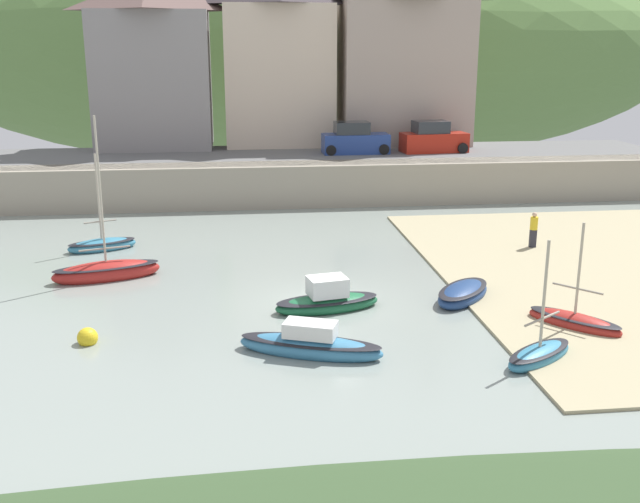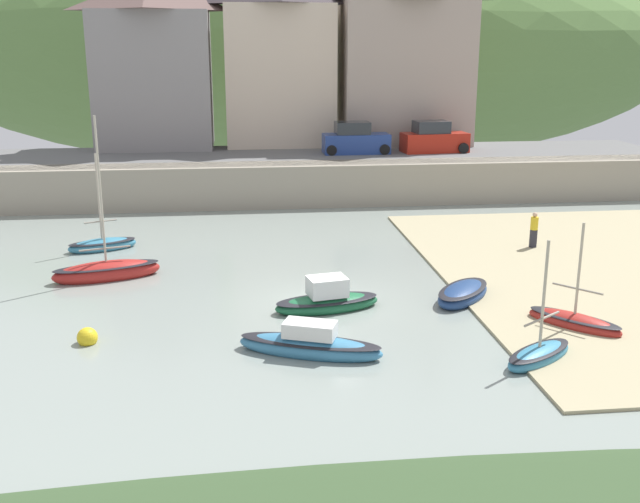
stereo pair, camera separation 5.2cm
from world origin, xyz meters
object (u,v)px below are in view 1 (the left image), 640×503
(waterfront_building_left, at_px, (152,63))
(person_on_slipway, at_px, (534,228))
(sailboat_far_left, at_px, (539,354))
(sailboat_white_hull, at_px, (102,245))
(sailboat_nearest_shore, at_px, (310,345))
(church_with_spire, at_px, (444,9))
(mooring_buoy, at_px, (88,338))
(parked_car_near_slipway, at_px, (355,140))
(waterfront_building_centre, at_px, (279,56))
(waterfront_building_right, at_px, (404,60))
(fishing_boat_green, at_px, (107,271))
(dinghy_open_wooden, at_px, (327,301))
(sailboat_blue_trim, at_px, (574,321))
(motorboat_with_cabin, at_px, (463,293))
(parked_car_by_wall, at_px, (433,139))

(waterfront_building_left, relative_size, person_on_slipway, 6.60)
(sailboat_far_left, bearing_deg, waterfront_building_left, 79.21)
(sailboat_white_hull, relative_size, sailboat_nearest_shore, 0.99)
(church_with_spire, bearing_deg, mooring_buoy, -121.89)
(waterfront_building_left, distance_m, sailboat_white_hull, 18.57)
(church_with_spire, xyz_separation_m, parked_car_near_slipway, (-7.74, -8.50, -8.17))
(waterfront_building_centre, relative_size, sailboat_far_left, 2.98)
(sailboat_far_left, xyz_separation_m, parked_car_near_slipway, (-1.22, 26.48, 2.98))
(waterfront_building_right, xyz_separation_m, fishing_boat_green, (-16.65, -21.34, -7.65))
(dinghy_open_wooden, bearing_deg, person_on_slipway, 22.19)
(waterfront_building_centre, distance_m, church_with_spire, 13.16)
(waterfront_building_right, xyz_separation_m, sailboat_blue_trim, (-0.57, -28.56, -7.74))
(motorboat_with_cabin, xyz_separation_m, parked_car_by_wall, (4.37, 20.91, 2.97))
(sailboat_white_hull, height_order, parked_car_by_wall, sailboat_white_hull)
(waterfront_building_right, height_order, mooring_buoy, waterfront_building_right)
(parked_car_near_slipway, distance_m, person_on_slipway, 15.85)
(parked_car_near_slipway, height_order, mooring_buoy, parked_car_near_slipway)
(parked_car_by_wall, height_order, person_on_slipway, parked_car_by_wall)
(parked_car_by_wall, xyz_separation_m, mooring_buoy, (-17.21, -23.55, -3.01))
(sailboat_far_left, xyz_separation_m, sailboat_blue_trim, (2.20, 2.42, 0.01))
(sailboat_nearest_shore, xyz_separation_m, motorboat_with_cabin, (6.03, 4.26, -0.06))
(waterfront_building_right, distance_m, mooring_buoy, 33.31)
(fishing_boat_green, distance_m, sailboat_far_left, 16.90)
(waterfront_building_left, distance_m, dinghy_open_wooden, 28.11)
(waterfront_building_right, relative_size, sailboat_nearest_shore, 2.41)
(person_on_slipway, relative_size, mooring_buoy, 2.53)
(waterfront_building_left, distance_m, sailboat_blue_trim, 33.58)
(church_with_spire, xyz_separation_m, sailboat_blue_trim, (-4.32, -32.56, -11.14))
(mooring_buoy, bearing_deg, sailboat_nearest_shore, -13.39)
(motorboat_with_cabin, relative_size, parked_car_by_wall, 0.79)
(waterfront_building_centre, relative_size, mooring_buoy, 17.80)
(sailboat_far_left, bearing_deg, waterfront_building_right, 50.16)
(parked_car_by_wall, xyz_separation_m, person_on_slipway, (0.84, -14.57, -2.22))
(church_with_spire, distance_m, sailboat_nearest_shore, 37.80)
(waterfront_building_right, bearing_deg, parked_car_by_wall, -77.30)
(church_with_spire, height_order, sailboat_white_hull, church_with_spire)
(waterfront_building_right, distance_m, sailboat_far_left, 32.05)
(waterfront_building_left, height_order, mooring_buoy, waterfront_building_left)
(sailboat_far_left, distance_m, person_on_slipway, 12.80)
(church_with_spire, height_order, parked_car_by_wall, church_with_spire)
(waterfront_building_left, bearing_deg, sailboat_blue_trim, -60.80)
(sailboat_white_hull, bearing_deg, waterfront_building_left, 64.67)
(sailboat_blue_trim, bearing_deg, fishing_boat_green, -154.98)
(mooring_buoy, bearing_deg, person_on_slipway, 26.46)
(parked_car_near_slipway, bearing_deg, sailboat_far_left, -88.22)
(waterfront_building_left, xyz_separation_m, parked_car_by_wall, (17.54, -4.50, -4.62))
(person_on_slipway, bearing_deg, church_with_spire, 85.29)
(sailboat_white_hull, xyz_separation_m, person_on_slipway, (19.40, -2.16, 0.75))
(waterfront_building_left, height_order, sailboat_white_hull, waterfront_building_left)
(waterfront_building_right, bearing_deg, motorboat_with_cabin, -97.53)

